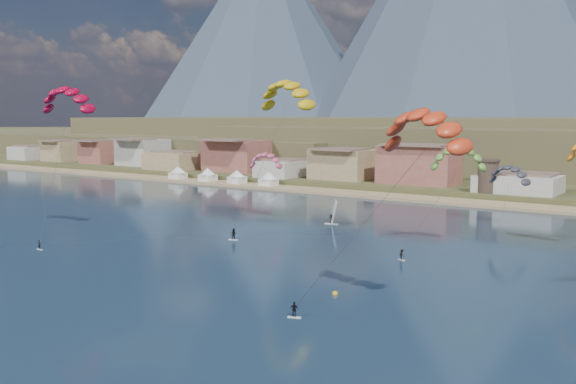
{
  "coord_description": "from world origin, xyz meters",
  "views": [
    {
      "loc": [
        56.08,
        -49.49,
        21.88
      ],
      "look_at": [
        0.0,
        32.0,
        10.0
      ],
      "focal_mm": 40.6,
      "sensor_mm": 36.0,
      "label": 1
    }
  ],
  "objects_px": {
    "kitesurfer_yellow": "(287,91)",
    "watchtower": "(488,176)",
    "kitesurfer_orange": "(425,124)",
    "kitesurfer_red": "(67,96)",
    "buoy": "(335,294)",
    "kitesurfer_green": "(458,156)",
    "windsurfer": "(332,217)"
  },
  "relations": [
    {
      "from": "kitesurfer_yellow",
      "to": "windsurfer",
      "type": "bearing_deg",
      "value": 48.97
    },
    {
      "from": "windsurfer",
      "to": "buoy",
      "type": "distance_m",
      "value": 51.04
    },
    {
      "from": "kitesurfer_red",
      "to": "kitesurfer_green",
      "type": "relative_size",
      "value": 1.44
    },
    {
      "from": "watchtower",
      "to": "kitesurfer_orange",
      "type": "xyz_separation_m",
      "value": [
        23.99,
        -98.74,
        14.46
      ]
    },
    {
      "from": "kitesurfer_red",
      "to": "buoy",
      "type": "height_order",
      "value": "kitesurfer_red"
    },
    {
      "from": "buoy",
      "to": "kitesurfer_green",
      "type": "bearing_deg",
      "value": 86.79
    },
    {
      "from": "kitesurfer_green",
      "to": "windsurfer",
      "type": "bearing_deg",
      "value": 164.09
    },
    {
      "from": "watchtower",
      "to": "kitesurfer_orange",
      "type": "relative_size",
      "value": 0.34
    },
    {
      "from": "kitesurfer_red",
      "to": "kitesurfer_yellow",
      "type": "relative_size",
      "value": 0.92
    },
    {
      "from": "watchtower",
      "to": "kitesurfer_red",
      "type": "distance_m",
      "value": 103.15
    },
    {
      "from": "kitesurfer_red",
      "to": "watchtower",
      "type": "bearing_deg",
      "value": 62.4
    },
    {
      "from": "kitesurfer_orange",
      "to": "kitesurfer_green",
      "type": "distance_m",
      "value": 39.41
    },
    {
      "from": "kitesurfer_orange",
      "to": "kitesurfer_green",
      "type": "relative_size",
      "value": 1.26
    },
    {
      "from": "kitesurfer_red",
      "to": "kitesurfer_yellow",
      "type": "xyz_separation_m",
      "value": [
        26.57,
        29.88,
        1.2
      ]
    },
    {
      "from": "kitesurfer_yellow",
      "to": "watchtower",
      "type": "bearing_deg",
      "value": 71.2
    },
    {
      "from": "kitesurfer_yellow",
      "to": "windsurfer",
      "type": "xyz_separation_m",
      "value": [
        6.15,
        7.07,
        -24.72
      ]
    },
    {
      "from": "watchtower",
      "to": "kitesurfer_green",
      "type": "bearing_deg",
      "value": -77.04
    },
    {
      "from": "kitesurfer_yellow",
      "to": "kitesurfer_orange",
      "type": "distance_m",
      "value": 59.18
    },
    {
      "from": "kitesurfer_yellow",
      "to": "kitesurfer_green",
      "type": "bearing_deg",
      "value": -1.68
    },
    {
      "from": "kitesurfer_yellow",
      "to": "buoy",
      "type": "height_order",
      "value": "kitesurfer_yellow"
    },
    {
      "from": "kitesurfer_red",
      "to": "buoy",
      "type": "relative_size",
      "value": 40.36
    },
    {
      "from": "kitesurfer_red",
      "to": "kitesurfer_orange",
      "type": "bearing_deg",
      "value": -7.1
    },
    {
      "from": "watchtower",
      "to": "buoy",
      "type": "relative_size",
      "value": 12.13
    },
    {
      "from": "kitesurfer_red",
      "to": "buoy",
      "type": "distance_m",
      "value": 64.46
    },
    {
      "from": "kitesurfer_red",
      "to": "kitesurfer_yellow",
      "type": "distance_m",
      "value": 40.0
    },
    {
      "from": "watchtower",
      "to": "kitesurfer_red",
      "type": "height_order",
      "value": "kitesurfer_red"
    },
    {
      "from": "windsurfer",
      "to": "buoy",
      "type": "relative_size",
      "value": 6.9
    },
    {
      "from": "kitesurfer_orange",
      "to": "kitesurfer_red",
      "type": "bearing_deg",
      "value": 172.9
    },
    {
      "from": "kitesurfer_orange",
      "to": "kitesurfer_green",
      "type": "bearing_deg",
      "value": 104.76
    },
    {
      "from": "kitesurfer_red",
      "to": "kitesurfer_orange",
      "type": "relative_size",
      "value": 1.14
    },
    {
      "from": "buoy",
      "to": "watchtower",
      "type": "bearing_deg",
      "value": 97.11
    },
    {
      "from": "kitesurfer_green",
      "to": "buoy",
      "type": "relative_size",
      "value": 28.0
    }
  ]
}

